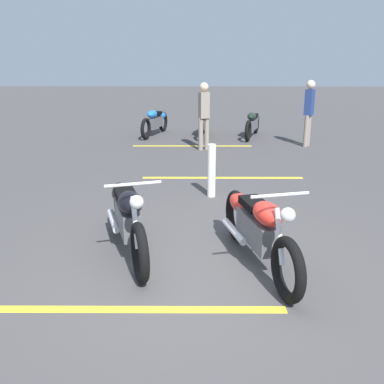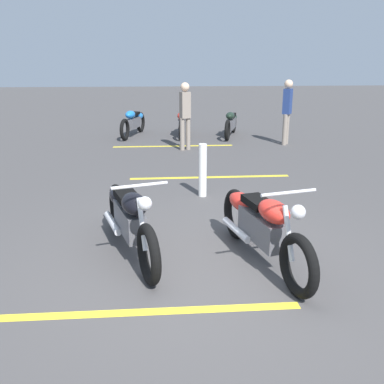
# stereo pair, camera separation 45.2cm
# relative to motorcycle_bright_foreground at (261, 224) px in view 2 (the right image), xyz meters

# --- Properties ---
(ground_plane) EXTENTS (60.00, 60.00, 0.00)m
(ground_plane) POSITION_rel_motorcycle_bright_foreground_xyz_m (-0.25, 0.76, -0.46)
(ground_plane) COLOR #474444
(motorcycle_bright_foreground) EXTENTS (2.19, 0.80, 1.04)m
(motorcycle_bright_foreground) POSITION_rel_motorcycle_bright_foreground_xyz_m (0.00, 0.00, 0.00)
(motorcycle_bright_foreground) COLOR black
(motorcycle_bright_foreground) RESTS_ON ground
(motorcycle_dark_foreground) EXTENTS (2.16, 0.87, 1.04)m
(motorcycle_dark_foreground) POSITION_rel_motorcycle_bright_foreground_xyz_m (0.35, 1.55, 0.00)
(motorcycle_dark_foreground) COLOR black
(motorcycle_dark_foreground) RESTS_ON ground
(motorcycle_row_far_left) EXTENTS (1.95, 0.66, 0.75)m
(motorcycle_row_far_left) POSITION_rel_motorcycle_bright_foreground_xyz_m (8.29, -0.94, -0.05)
(motorcycle_row_far_left) COLOR black
(motorcycle_row_far_left) RESTS_ON ground
(motorcycle_row_left) EXTENTS (1.96, 0.33, 0.74)m
(motorcycle_row_left) POSITION_rel_motorcycle_bright_foreground_xyz_m (8.47, 0.53, -0.06)
(motorcycle_row_left) COLOR black
(motorcycle_row_left) RESTS_ON ground
(motorcycle_row_center) EXTENTS (2.03, 0.66, 0.78)m
(motorcycle_row_center) POSITION_rel_motorcycle_bright_foreground_xyz_m (8.57, 1.98, -0.04)
(motorcycle_row_center) COLOR black
(motorcycle_row_center) RESTS_ON ground
(bystander_near_row) EXTENTS (0.26, 0.29, 1.70)m
(bystander_near_row) POSITION_rel_motorcycle_bright_foreground_xyz_m (6.42, 0.54, 0.49)
(bystander_near_row) COLOR gray
(bystander_near_row) RESTS_ON ground
(bystander_secondary) EXTENTS (0.31, 0.29, 1.73)m
(bystander_secondary) POSITION_rel_motorcycle_bright_foreground_xyz_m (6.94, -2.23, 0.50)
(bystander_secondary) COLOR gray
(bystander_secondary) RESTS_ON ground
(bollard_post) EXTENTS (0.14, 0.14, 0.92)m
(bollard_post) POSITION_rel_motorcycle_bright_foreground_xyz_m (2.54, 0.45, -0.00)
(bollard_post) COLOR white
(bollard_post) RESTS_ON ground
(parking_stripe_near) EXTENTS (0.15, 3.20, 0.01)m
(parking_stripe_near) POSITION_rel_motorcycle_bright_foreground_xyz_m (-1.02, 1.42, -0.46)
(parking_stripe_near) COLOR yellow
(parking_stripe_near) RESTS_ON ground
(parking_stripe_mid) EXTENTS (0.15, 3.20, 0.01)m
(parking_stripe_mid) POSITION_rel_motorcycle_bright_foreground_xyz_m (3.73, 0.19, -0.46)
(parking_stripe_mid) COLOR yellow
(parking_stripe_mid) RESTS_ON ground
(parking_stripe_far) EXTENTS (0.15, 3.20, 0.01)m
(parking_stripe_far) POSITION_rel_motorcycle_bright_foreground_xyz_m (6.90, 0.84, -0.46)
(parking_stripe_far) COLOR yellow
(parking_stripe_far) RESTS_ON ground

